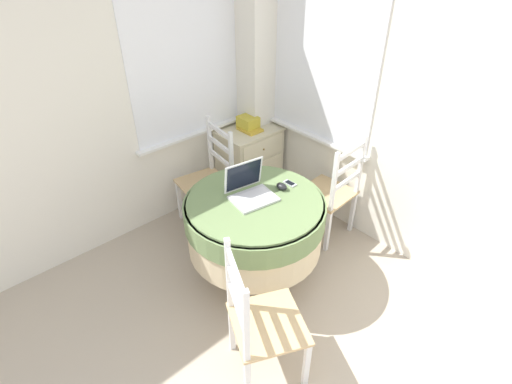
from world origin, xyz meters
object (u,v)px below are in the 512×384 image
object	(u,v)px
cell_phone	(290,183)
computer_mouse	(282,186)
dining_chair_near_right_window	(331,193)
dining_chair_camera_near	(260,322)
storage_box	(248,123)
book_on_cabinet	(250,129)
corner_cabinet	(249,162)
dining_chair_near_back_window	(209,180)
laptop	(250,190)
round_dining_table	(255,220)

from	to	relation	value
cell_phone	computer_mouse	bearing A→B (deg)	-175.15
dining_chair_near_right_window	cell_phone	bearing A→B (deg)	175.39
dining_chair_camera_near	dining_chair_near_right_window	bearing A→B (deg)	23.02
storage_box	dining_chair_camera_near	bearing A→B (deg)	-129.37
computer_mouse	book_on_cabinet	world-z (taller)	computer_mouse
corner_cabinet	storage_box	distance (m)	0.43
cell_phone	dining_chair_near_back_window	world-z (taller)	dining_chair_near_back_window
laptop	dining_chair_near_back_window	size ratio (longest dim) A/B	0.36
laptop	corner_cabinet	distance (m)	1.25
dining_chair_near_back_window	storage_box	xyz separation A→B (m)	(0.61, 0.14, 0.34)
dining_chair_near_right_window	dining_chair_camera_near	bearing A→B (deg)	-156.98
round_dining_table	dining_chair_near_right_window	bearing A→B (deg)	-4.36
dining_chair_near_back_window	round_dining_table	bearing A→B (deg)	-101.91
cell_phone	dining_chair_near_right_window	distance (m)	0.58
dining_chair_near_back_window	dining_chair_near_right_window	size ratio (longest dim) A/B	1.00
round_dining_table	computer_mouse	world-z (taller)	computer_mouse
cell_phone	dining_chair_near_right_window	world-z (taller)	dining_chair_near_right_window
corner_cabinet	dining_chair_camera_near	bearing A→B (deg)	-129.59
storage_box	corner_cabinet	bearing A→B (deg)	-103.70
dining_chair_near_back_window	dining_chair_near_right_window	distance (m)	1.11
cell_phone	dining_chair_camera_near	world-z (taller)	dining_chair_camera_near
computer_mouse	dining_chair_camera_near	xyz separation A→B (m)	(-0.79, -0.62, -0.31)
cell_phone	dining_chair_camera_near	distance (m)	1.13
dining_chair_near_right_window	book_on_cabinet	xyz separation A→B (m)	(-0.08, 0.98, 0.29)
computer_mouse	dining_chair_near_back_window	distance (m)	0.92
laptop	dining_chair_near_back_window	xyz separation A→B (m)	(0.17, 0.77, -0.34)
laptop	storage_box	bearing A→B (deg)	49.44
computer_mouse	dining_chair_near_back_window	bearing A→B (deg)	94.86
dining_chair_near_back_window	storage_box	bearing A→B (deg)	12.76
dining_chair_near_back_window	dining_chair_camera_near	bearing A→B (deg)	-115.92
computer_mouse	dining_chair_camera_near	size ratio (longest dim) A/B	0.10
computer_mouse	book_on_cabinet	distance (m)	1.08
computer_mouse	corner_cabinet	bearing A→B (deg)	61.50
cell_phone	dining_chair_camera_near	size ratio (longest dim) A/B	0.11
dining_chair_near_back_window	storage_box	world-z (taller)	dining_chair_near_back_window
dining_chair_camera_near	storage_box	size ratio (longest dim) A/B	5.31
dining_chair_near_right_window	storage_box	world-z (taller)	dining_chair_near_right_window
dining_chair_near_right_window	book_on_cabinet	distance (m)	1.03
round_dining_table	dining_chair_near_right_window	size ratio (longest dim) A/B	1.07
laptop	book_on_cabinet	bearing A→B (deg)	48.55
dining_chair_near_right_window	storage_box	size ratio (longest dim) A/B	5.31
cell_phone	book_on_cabinet	bearing A→B (deg)	65.90
cell_phone	storage_box	size ratio (longest dim) A/B	0.57
corner_cabinet	laptop	bearing A→B (deg)	-130.96
laptop	cell_phone	xyz separation A→B (m)	(0.34, -0.08, -0.05)
dining_chair_near_right_window	corner_cabinet	bearing A→B (deg)	93.77
computer_mouse	corner_cabinet	world-z (taller)	computer_mouse
dining_chair_near_back_window	corner_cabinet	xyz separation A→B (m)	(0.60, 0.12, -0.09)
storage_box	dining_chair_near_back_window	bearing A→B (deg)	-167.24
dining_chair_near_back_window	cell_phone	bearing A→B (deg)	-78.54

